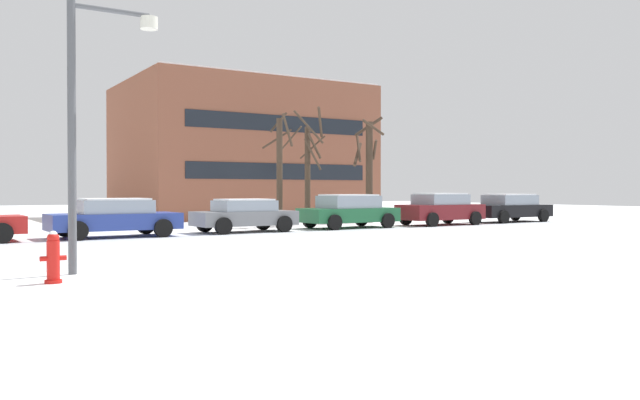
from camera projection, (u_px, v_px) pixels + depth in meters
fire_hydrant at (53, 257)px, 11.45m from camera, size 0.44×0.30×0.93m
street_lamp at (89, 105)px, 12.78m from camera, size 1.79×0.36×5.39m
parked_car_blue at (114, 217)px, 22.57m from camera, size 4.40×2.21×1.36m
parked_car_gray at (244, 215)px, 25.27m from camera, size 3.99×2.04×1.30m
parked_car_green at (349, 211)px, 28.02m from camera, size 4.29×2.19×1.45m
parked_car_maroon at (440, 209)px, 30.41m from camera, size 4.18×2.10×1.50m
parked_car_black at (510, 208)px, 33.31m from camera, size 4.63×2.11×1.44m
tree_far_right at (280, 167)px, 28.85m from camera, size 1.34×1.53×5.15m
tree_far_mid at (309, 168)px, 30.48m from camera, size 1.89×1.89×5.49m
tree_far_left at (368, 166)px, 32.71m from camera, size 1.98×1.79×5.43m
building_far_right at (241, 151)px, 40.75m from camera, size 13.93×10.72×8.14m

